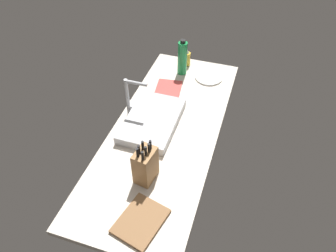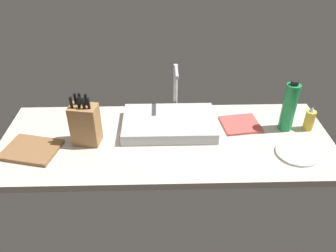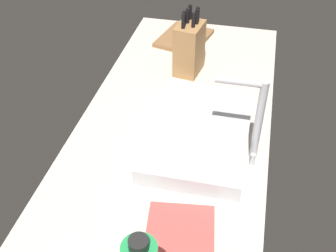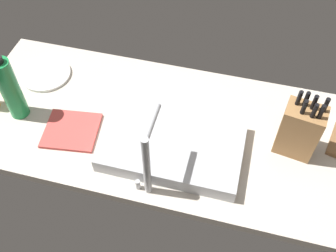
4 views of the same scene
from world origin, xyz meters
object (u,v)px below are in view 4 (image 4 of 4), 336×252
at_px(faucet, 147,158).
at_px(water_bottle, 10,89).
at_px(sink_basin, 173,145).
at_px(dinner_plate, 46,74).
at_px(knife_block, 300,130).
at_px(dish_towel, 71,130).

bearing_deg(faucet, water_bottle, -17.82).
relative_size(sink_basin, dinner_plate, 2.35).
relative_size(knife_block, dish_towel, 1.35).
bearing_deg(water_bottle, faucet, 162.18).
xyz_separation_m(sink_basin, water_bottle, (0.60, -0.02, 0.10)).
bearing_deg(knife_block, dish_towel, 18.31).
relative_size(faucet, knife_block, 1.07).
bearing_deg(water_bottle, dish_towel, 171.11).
height_order(sink_basin, water_bottle, water_bottle).
bearing_deg(sink_basin, knife_block, -164.56).
xyz_separation_m(sink_basin, knife_block, (-0.40, -0.11, 0.08)).
bearing_deg(water_bottle, knife_block, -174.85).
relative_size(sink_basin, dish_towel, 2.48).
xyz_separation_m(faucet, water_bottle, (0.56, -0.18, -0.03)).
xyz_separation_m(water_bottle, dinner_plate, (-0.00, -0.21, -0.12)).
height_order(knife_block, dinner_plate, knife_block).
xyz_separation_m(knife_block, water_bottle, (1.01, 0.09, 0.02)).
relative_size(knife_block, water_bottle, 0.94).
distance_m(faucet, dish_towel, 0.40).
xyz_separation_m(knife_block, dinner_plate, (1.00, -0.12, -0.10)).
bearing_deg(knife_block, dinner_plate, 2.35).
bearing_deg(dish_towel, dinner_plate, -48.26).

